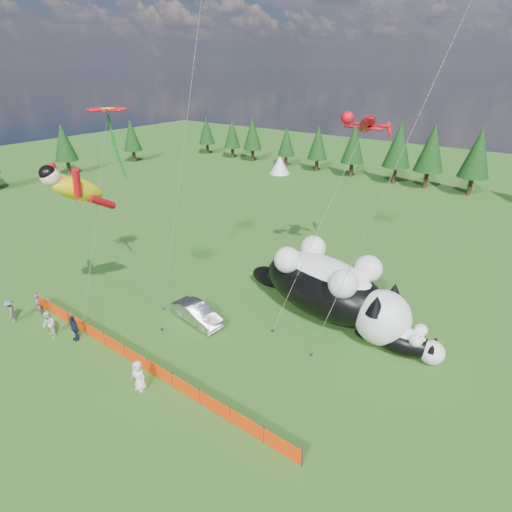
{
  "coord_description": "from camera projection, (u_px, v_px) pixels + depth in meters",
  "views": [
    {
      "loc": [
        16.28,
        -13.64,
        15.83
      ],
      "look_at": [
        3.46,
        4.0,
        5.35
      ],
      "focal_mm": 28.0,
      "sensor_mm": 36.0,
      "label": 1
    }
  ],
  "objects": [
    {
      "name": "ground",
      "position": [
        175.0,
        340.0,
        25.43
      ],
      "size": [
        160.0,
        160.0,
        0.0
      ],
      "primitive_type": "plane",
      "color": "#133309",
      "rests_on": "ground"
    },
    {
      "name": "safety_fence",
      "position": [
        136.0,
        359.0,
        23.03
      ],
      "size": [
        22.06,
        0.06,
        1.1
      ],
      "color": "#262626",
      "rests_on": "ground"
    },
    {
      "name": "tree_line",
      "position": [
        406.0,
        157.0,
        56.51
      ],
      "size": [
        90.0,
        4.0,
        8.0
      ],
      "primitive_type": null,
      "color": "black",
      "rests_on": "ground"
    },
    {
      "name": "festival_tents",
      "position": [
        481.0,
        197.0,
        48.16
      ],
      "size": [
        50.0,
        3.2,
        2.8
      ],
      "primitive_type": null,
      "color": "white",
      "rests_on": "ground"
    },
    {
      "name": "cat_large",
      "position": [
        330.0,
        287.0,
        27.0
      ],
      "size": [
        12.98,
        6.21,
        4.71
      ],
      "rotation": [
        0.0,
        0.0,
        -0.18
      ],
      "color": "black",
      "rests_on": "ground"
    },
    {
      "name": "cat_small",
      "position": [
        404.0,
        340.0,
        23.95
      ],
      "size": [
        5.41,
        2.01,
        1.95
      ],
      "rotation": [
        0.0,
        0.0,
        0.03
      ],
      "color": "black",
      "rests_on": "ground"
    },
    {
      "name": "car",
      "position": [
        197.0,
        313.0,
        26.93
      ],
      "size": [
        4.17,
        1.92,
        1.33
      ],
      "primitive_type": "imported",
      "rotation": [
        0.0,
        0.0,
        1.44
      ],
      "color": "#B0B1B5",
      "rests_on": "ground"
    },
    {
      "name": "spectator_a",
      "position": [
        38.0,
        305.0,
        27.52
      ],
      "size": [
        0.66,
        0.48,
        1.69
      ],
      "primitive_type": "imported",
      "rotation": [
        0.0,
        0.0,
        -0.12
      ],
      "color": "#5A5A5F",
      "rests_on": "ground"
    },
    {
      "name": "spectator_b",
      "position": [
        49.0,
        325.0,
        25.31
      ],
      "size": [
        1.01,
        0.74,
        1.87
      ],
      "primitive_type": "imported",
      "rotation": [
        0.0,
        0.0,
        -0.25
      ],
      "color": "silver",
      "rests_on": "ground"
    },
    {
      "name": "spectator_c",
      "position": [
        74.0,
        328.0,
        25.08
      ],
      "size": [
        1.09,
        0.63,
        1.78
      ],
      "primitive_type": "imported",
      "rotation": [
        0.0,
        0.0,
        -0.09
      ],
      "color": "#15203C",
      "rests_on": "ground"
    },
    {
      "name": "spectator_d",
      "position": [
        11.0,
        311.0,
        26.82
      ],
      "size": [
        1.24,
        1.05,
        1.71
      ],
      "primitive_type": "imported",
      "rotation": [
        0.0,
        0.0,
        -0.53
      ],
      "color": "#5A5A5F",
      "rests_on": "ground"
    },
    {
      "name": "spectator_e",
      "position": [
        139.0,
        376.0,
        21.18
      ],
      "size": [
        0.95,
        0.67,
        1.84
      ],
      "primitive_type": "imported",
      "rotation": [
        0.0,
        0.0,
        0.1
      ],
      "color": "silver",
      "rests_on": "ground"
    },
    {
      "name": "superhero_kite",
      "position": [
        78.0,
        189.0,
        23.23
      ],
      "size": [
        4.68,
        5.98,
        11.6
      ],
      "color": "yellow",
      "rests_on": "ground"
    },
    {
      "name": "gecko_kite",
      "position": [
        367.0,
        125.0,
        27.91
      ],
      "size": [
        5.38,
        13.51,
        15.65
      ],
      "color": "red",
      "rests_on": "ground"
    },
    {
      "name": "flower_kite",
      "position": [
        108.0,
        112.0,
        23.94
      ],
      "size": [
        3.03,
        6.07,
        14.0
      ],
      "color": "red",
      "rests_on": "ground"
    },
    {
      "name": "diamond_kite_a",
      "position": [
        201.0,
        7.0,
        21.58
      ],
      "size": [
        1.04,
        5.6,
        20.49
      ],
      "color": "blue",
      "rests_on": "ground"
    }
  ]
}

